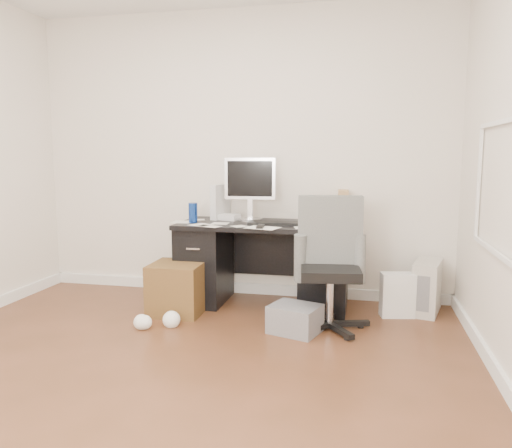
{
  "coord_description": "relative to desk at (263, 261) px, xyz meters",
  "views": [
    {
      "loc": [
        1.17,
        -2.66,
        1.35
      ],
      "look_at": [
        0.33,
        1.2,
        0.8
      ],
      "focal_mm": 35.0,
      "sensor_mm": 36.0,
      "label": 1
    }
  ],
  "objects": [
    {
      "name": "shopping_bag",
      "position": [
        1.17,
        -0.1,
        -0.21
      ],
      "size": [
        0.31,
        0.25,
        0.37
      ],
      "primitive_type": "cube",
      "rotation": [
        0.0,
        0.0,
        0.2
      ],
      "color": "white",
      "rests_on": "ground"
    },
    {
      "name": "room_shell",
      "position": [
        -0.27,
        -1.62,
        1.26
      ],
      "size": [
        4.02,
        4.02,
        2.71
      ],
      "color": "silver",
      "rests_on": "ground"
    },
    {
      "name": "travel_mug",
      "position": [
        -0.62,
        -0.11,
        0.44
      ],
      "size": [
        0.08,
        0.08,
        0.18
      ],
      "primitive_type": "cylinder",
      "rotation": [
        0.0,
        0.0,
        -0.05
      ],
      "color": "navy",
      "rests_on": "desk"
    },
    {
      "name": "ground",
      "position": [
        -0.3,
        -1.65,
        -0.4
      ],
      "size": [
        4.0,
        4.0,
        0.0
      ],
      "primitive_type": "plane",
      "color": "#4D2D18",
      "rests_on": "ground"
    },
    {
      "name": "white_binder",
      "position": [
        -0.45,
        0.2,
        0.51
      ],
      "size": [
        0.19,
        0.31,
        0.33
      ],
      "primitive_type": "cube",
      "rotation": [
        0.0,
        0.0,
        -0.24
      ],
      "color": "silver",
      "rests_on": "desk"
    },
    {
      "name": "magazine_file",
      "position": [
        0.69,
        0.23,
        0.49
      ],
      "size": [
        0.13,
        0.25,
        0.29
      ],
      "primitive_type": "cube",
      "rotation": [
        0.0,
        0.0,
        0.05
      ],
      "color": "#AD7853",
      "rests_on": "desk"
    },
    {
      "name": "desk_printer",
      "position": [
        0.38,
        -0.65,
        -0.29
      ],
      "size": [
        0.44,
        0.4,
        0.21
      ],
      "primitive_type": "cube",
      "rotation": [
        0.0,
        0.0,
        -0.32
      ],
      "color": "slate",
      "rests_on": "ground"
    },
    {
      "name": "paper_remote",
      "position": [
        0.06,
        -0.3,
        0.36
      ],
      "size": [
        0.31,
        0.27,
        0.02
      ],
      "primitive_type": null,
      "rotation": [
        0.0,
        0.0,
        -0.27
      ],
      "color": "white",
      "rests_on": "desk"
    },
    {
      "name": "desk",
      "position": [
        0.0,
        0.0,
        0.0
      ],
      "size": [
        1.5,
        0.7,
        0.75
      ],
      "color": "black",
      "rests_on": "ground"
    },
    {
      "name": "loose_papers",
      "position": [
        -0.2,
        -0.05,
        0.35
      ],
      "size": [
        1.1,
        0.6,
        0.0
      ],
      "primitive_type": null,
      "color": "white",
      "rests_on": "desk"
    },
    {
      "name": "computer_mouse",
      "position": [
        0.4,
        -0.08,
        0.38
      ],
      "size": [
        0.07,
        0.07,
        0.06
      ],
      "primitive_type": "sphere",
      "rotation": [
        0.0,
        0.0,
        -0.26
      ],
      "color": "silver",
      "rests_on": "desk"
    },
    {
      "name": "pen_cup",
      "position": [
        0.46,
        0.16,
        0.46
      ],
      "size": [
        0.11,
        0.11,
        0.22
      ],
      "primitive_type": null,
      "rotation": [
        0.0,
        0.0,
        -0.19
      ],
      "color": "#553218",
      "rests_on": "desk"
    },
    {
      "name": "yellow_book",
      "position": [
        0.6,
        -0.04,
        0.37
      ],
      "size": [
        0.2,
        0.23,
        0.03
      ],
      "primitive_type": "cube",
      "rotation": [
        0.0,
        0.0,
        -0.25
      ],
      "color": "gold",
      "rests_on": "desk"
    },
    {
      "name": "pc_tower",
      "position": [
        1.43,
        0.07,
        -0.17
      ],
      "size": [
        0.3,
        0.48,
        0.45
      ],
      "primitive_type": "cube",
      "rotation": [
        0.0,
        0.0,
        -0.24
      ],
      "color": "#BAB4A8",
      "rests_on": "ground"
    },
    {
      "name": "wicker_basket",
      "position": [
        -0.67,
        -0.39,
        -0.18
      ],
      "size": [
        0.44,
        0.44,
        0.43
      ],
      "primitive_type": "cube",
      "rotation": [
        0.0,
        0.0,
        0.02
      ],
      "color": "#523218",
      "rests_on": "ground"
    },
    {
      "name": "lcd_monitor",
      "position": [
        -0.15,
        0.12,
        0.64
      ],
      "size": [
        0.48,
        0.3,
        0.59
      ],
      "primitive_type": null,
      "rotation": [
        0.0,
        0.0,
        0.08
      ],
      "color": "silver",
      "rests_on": "desk"
    },
    {
      "name": "keyboard",
      "position": [
        0.12,
        -0.09,
        0.36
      ],
      "size": [
        0.47,
        0.2,
        0.03
      ],
      "primitive_type": "cube",
      "rotation": [
        0.0,
        0.0,
        0.1
      ],
      "color": "black",
      "rests_on": "desk"
    },
    {
      "name": "office_chair",
      "position": [
        0.64,
        -0.52,
        0.12
      ],
      "size": [
        0.65,
        0.65,
        1.03
      ],
      "primitive_type": null,
      "rotation": [
        0.0,
        0.0,
        0.12
      ],
      "color": "#4E514E",
      "rests_on": "ground"
    }
  ]
}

